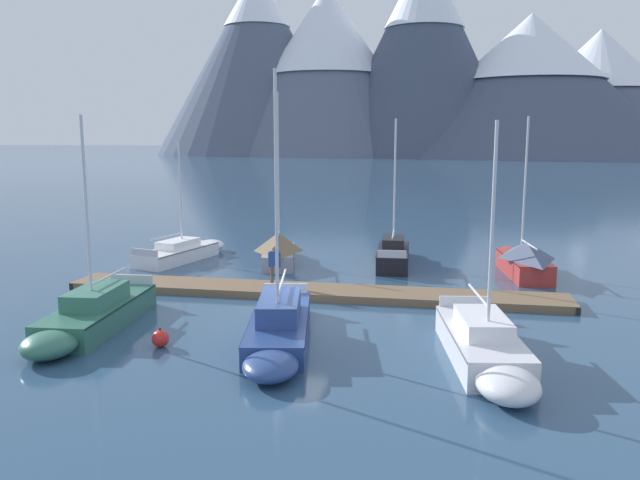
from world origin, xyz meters
name	(u,v)px	position (x,y,z in m)	size (l,w,h in m)	color
ground_plane	(289,323)	(0.00, 0.00, 0.00)	(700.00, 700.00, 0.00)	#2D4C6B
mountain_west_summit	(258,61)	(-58.42, 197.97, 31.94)	(71.03, 71.03, 62.58)	#4C566B
mountain_central_massif	(327,65)	(-33.02, 193.58, 29.70)	(71.37, 71.37, 55.75)	slate
mountain_shoulder_ridge	(424,49)	(-1.18, 192.53, 33.81)	(63.80, 63.80, 65.30)	#424C60
mountain_east_summit	(529,81)	(32.29, 194.17, 23.39)	(93.91, 93.91, 44.38)	#424C60
mountain_rear_spur	(598,89)	(57.11, 212.29, 22.03)	(80.98, 80.98, 41.70)	#4C566B
dock	(311,292)	(0.00, 4.00, 0.15)	(20.82, 2.26, 0.30)	brown
sailboat_nearest_berth	(184,251)	(-8.23, 10.22, 0.46)	(3.20, 6.77, 6.37)	white
sailboat_second_berth	(92,315)	(-6.39, -2.11, 0.54)	(2.36, 7.32, 7.25)	#336B56
sailboat_mid_dock_port	(279,249)	(-2.92, 10.02, 0.80)	(2.69, 5.86, 8.74)	#93939E
sailboat_mid_dock_starboard	(278,327)	(0.21, -2.27, 0.54)	(3.03, 7.92, 8.54)	navy
sailboat_far_berth	(393,253)	(2.90, 11.14, 0.58)	(1.77, 6.41, 7.40)	black
sailboat_outer_slip	(486,347)	(6.58, -3.06, 0.55)	(2.78, 7.04, 7.00)	silver
sailboat_end_of_dock	(522,258)	(9.13, 9.79, 0.78)	(2.40, 6.33, 7.46)	#B2332D
person_on_dock	(275,263)	(-1.62, 4.21, 1.26)	(0.58, 0.30, 1.69)	brown
mooring_buoy_channel_marker	(502,318)	(7.44, 1.31, 0.20)	(0.39, 0.39, 0.47)	red
mooring_buoy_inner_mooring	(160,338)	(-3.36, -3.28, 0.27)	(0.54, 0.54, 0.62)	red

